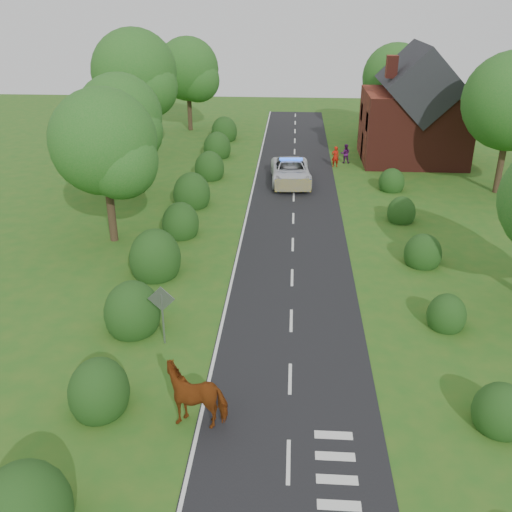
# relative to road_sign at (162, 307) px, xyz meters

# --- Properties ---
(ground) EXTENTS (120.00, 120.00, 0.00)m
(ground) POSITION_rel_road_sign_xyz_m (5.00, -2.00, -1.65)
(ground) COLOR #27611B
(road) EXTENTS (6.00, 70.00, 0.02)m
(road) POSITION_rel_road_sign_xyz_m (5.00, 13.00, -1.64)
(road) COLOR black
(road) RESTS_ON ground
(road_markings) EXTENTS (4.96, 70.00, 0.01)m
(road_markings) POSITION_rel_road_sign_xyz_m (3.40, 10.93, -1.63)
(road_markings) COLOR white
(road_markings) RESTS_ON road
(hedgerow_left) EXTENTS (2.75, 50.41, 3.00)m
(hedgerow_left) POSITION_rel_road_sign_xyz_m (-1.51, 9.69, -0.91)
(hedgerow_left) COLOR #1F4A19
(hedgerow_left) RESTS_ON ground
(hedgerow_right) EXTENTS (2.10, 45.78, 2.10)m
(hedgerow_right) POSITION_rel_road_sign_xyz_m (11.60, 9.21, -1.10)
(hedgerow_right) COLOR #1F4A19
(hedgerow_right) RESTS_ON ground
(tree_left_a) EXTENTS (5.74, 5.60, 8.38)m
(tree_left_a) POSITION_rel_road_sign_xyz_m (-4.75, 9.86, 3.69)
(tree_left_a) COLOR #332316
(tree_left_a) RESTS_ON ground
(tree_left_b) EXTENTS (5.74, 5.60, 8.07)m
(tree_left_b) POSITION_rel_road_sign_xyz_m (-6.25, 17.86, 3.39)
(tree_left_b) COLOR #332316
(tree_left_b) RESTS_ON ground
(tree_left_c) EXTENTS (6.97, 6.80, 10.22)m
(tree_left_c) POSITION_rel_road_sign_xyz_m (-7.70, 27.83, 4.88)
(tree_left_c) COLOR #332316
(tree_left_c) RESTS_ON ground
(tree_left_d) EXTENTS (6.15, 6.00, 8.89)m
(tree_left_d) POSITION_rel_road_sign_xyz_m (-5.23, 37.85, 3.98)
(tree_left_d) COLOR #332316
(tree_left_d) RESTS_ON ground
(tree_right_c) EXTENTS (6.15, 6.00, 8.58)m
(tree_right_c) POSITION_rel_road_sign_xyz_m (14.27, 35.85, 3.69)
(tree_right_c) COLOR #332316
(tree_right_c) RESTS_ON ground
(road_sign) EXTENTS (1.06, 0.08, 2.53)m
(road_sign) POSITION_rel_road_sign_xyz_m (0.00, 0.00, 0.00)
(road_sign) COLOR gray
(road_sign) RESTS_ON ground
(house) EXTENTS (8.00, 7.40, 9.17)m
(house) POSITION_rel_road_sign_xyz_m (14.49, 28.00, 2.13)
(house) COLOR maroon
(house) RESTS_ON ground
(cow) EXTENTS (2.44, 1.31, 1.72)m
(cow) POSITION_rel_road_sign_xyz_m (2.02, -4.22, -0.79)
(cow) COLOR #561E0A
(cow) RESTS_ON ground
(police_van) EXTENTS (3.14, 6.19, 1.81)m
(police_van) POSITION_rel_road_sign_xyz_m (4.74, 21.28, -0.82)
(police_van) COLOR silver
(police_van) RESTS_ON ground
(pedestrian_red) EXTENTS (0.65, 0.48, 1.64)m
(pedestrian_red) POSITION_rel_road_sign_xyz_m (8.20, 25.61, -0.83)
(pedestrian_red) COLOR red
(pedestrian_red) RESTS_ON ground
(pedestrian_purple) EXTENTS (0.77, 0.61, 1.55)m
(pedestrian_purple) POSITION_rel_road_sign_xyz_m (9.09, 26.78, -0.88)
(pedestrian_purple) COLOR #4C1151
(pedestrian_purple) RESTS_ON ground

